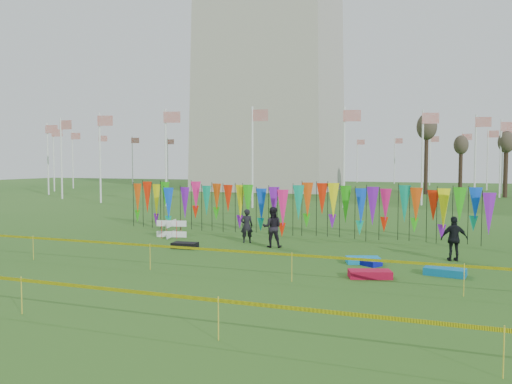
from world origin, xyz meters
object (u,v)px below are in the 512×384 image
(kite_bag_blue, at_px, (367,262))
(kite_bag_teal, at_px, (445,272))
(person_mid, at_px, (272,227))
(kite_bag_turquoise, at_px, (363,260))
(box_kite, at_px, (171,229))
(kite_bag_red, at_px, (370,274))
(kite_bag_black, at_px, (185,245))
(person_left, at_px, (247,226))
(person_right, at_px, (454,239))

(kite_bag_blue, height_order, kite_bag_teal, kite_bag_teal)
(person_mid, relative_size, kite_bag_turquoise, 1.48)
(box_kite, height_order, kite_bag_blue, box_kite)
(kite_bag_turquoise, bearing_deg, kite_bag_blue, -48.34)
(kite_bag_red, distance_m, kite_bag_black, 8.49)
(kite_bag_turquoise, distance_m, kite_bag_teal, 2.92)
(person_left, distance_m, kite_bag_blue, 6.54)
(person_right, bearing_deg, kite_bag_teal, 65.85)
(kite_bag_teal, bearing_deg, kite_bag_black, 170.75)
(kite_bag_turquoise, bearing_deg, person_left, 152.87)
(person_left, height_order, kite_bag_teal, person_left)
(person_left, xyz_separation_m, kite_bag_blue, (5.74, -3.06, -0.66))
(person_mid, height_order, kite_bag_black, person_mid)
(person_right, distance_m, kite_bag_red, 4.61)
(kite_bag_blue, relative_size, kite_bag_black, 0.91)
(person_left, distance_m, kite_bag_teal, 9.18)
(kite_bag_red, bearing_deg, kite_bag_teal, 27.71)
(kite_bag_black, relative_size, kite_bag_teal, 0.83)
(box_kite, relative_size, kite_bag_red, 0.64)
(kite_bag_turquoise, distance_m, kite_bag_red, 2.26)
(person_right, bearing_deg, kite_bag_turquoise, 10.46)
(person_mid, distance_m, kite_bag_black, 3.77)
(person_left, xyz_separation_m, person_mid, (1.45, -0.72, 0.10))
(kite_bag_blue, bearing_deg, kite_bag_teal, -18.20)
(kite_bag_red, xyz_separation_m, kite_bag_teal, (2.20, 1.16, 0.00))
(box_kite, bearing_deg, kite_bag_teal, -18.60)
(person_right, xyz_separation_m, kite_bag_teal, (-0.33, -2.63, -0.70))
(box_kite, distance_m, kite_bag_black, 3.21)
(person_left, bearing_deg, kite_bag_teal, 132.27)
(kite_bag_blue, bearing_deg, box_kite, 161.30)
(person_left, bearing_deg, person_mid, 130.89)
(box_kite, distance_m, kite_bag_teal, 12.93)
(kite_bag_turquoise, xyz_separation_m, kite_bag_red, (0.52, -2.20, 0.00))
(person_left, height_order, person_right, person_right)
(person_mid, xyz_separation_m, kite_bag_black, (-3.37, -1.50, -0.74))
(person_left, height_order, kite_bag_blue, person_left)
(box_kite, bearing_deg, person_right, -6.77)
(box_kite, bearing_deg, kite_bag_black, -50.32)
(person_left, height_order, kite_bag_turquoise, person_left)
(kite_bag_turquoise, relative_size, kite_bag_blue, 1.22)
(kite_bag_turquoise, bearing_deg, kite_bag_teal, -20.91)
(box_kite, xyz_separation_m, person_right, (12.58, -1.49, 0.40))
(person_left, height_order, kite_bag_red, person_left)
(person_mid, xyz_separation_m, kite_bag_teal, (6.84, -3.17, -0.74))
(kite_bag_blue, bearing_deg, kite_bag_black, 173.84)
(box_kite, xyz_separation_m, kite_bag_black, (2.04, -2.46, -0.30))
(box_kite, relative_size, kite_bag_turquoise, 0.72)
(person_mid, bearing_deg, person_left, -40.82)
(kite_bag_turquoise, bearing_deg, kite_bag_red, -76.69)
(kite_bag_blue, height_order, kite_bag_black, kite_bag_black)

